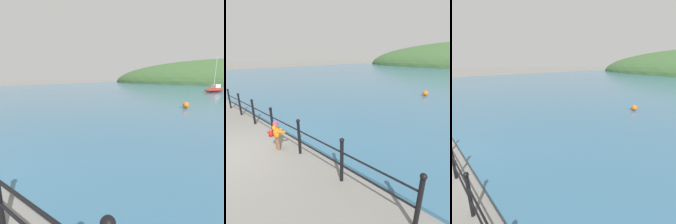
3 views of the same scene
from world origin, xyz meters
TOP-DOWN VIEW (x-y plane):
  - mooring_buoy at (1.56, 13.07)m, footprint 0.41×0.41m

SIDE VIEW (x-z plane):
  - mooring_buoy at x=1.56m, z-range 0.10..0.51m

